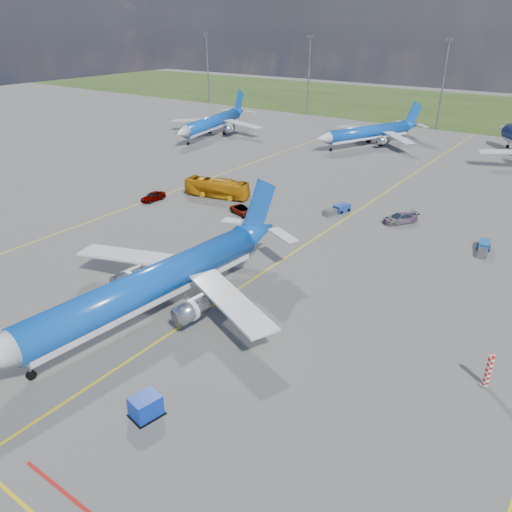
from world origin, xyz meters
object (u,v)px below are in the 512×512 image
Objects in this scene: uld_container at (146,406)px; service_car_a at (153,196)px; apron_bus at (217,188)px; main_airliner at (154,315)px; service_car_b at (243,210)px; baggage_tug_c at (338,210)px; bg_jet_nnw at (367,145)px; bg_jet_nw at (213,136)px; baggage_tug_w at (483,248)px; service_car_c at (400,218)px; warning_post at (489,370)px.

service_car_a is (-35.39, 34.83, -0.10)m from uld_container.
main_airliner is at bearing -162.68° from apron_bus.
baggage_tug_c is at bearing -32.60° from service_car_b.
apron_bus is at bearing -72.59° from bg_jet_nnw.
baggage_tug_c is at bearing -42.90° from bg_jet_nw.
baggage_tug_c is at bearing 28.73° from service_car_a.
baggage_tug_w is at bearing -35.93° from bg_jet_nw.
bg_jet_nw is 85.65m from main_airliner.
service_car_b is at bearing 128.16° from uld_container.
bg_jet_nnw is at bearing 23.23° from service_car_b.
service_car_b is (3.73, -53.86, 0.65)m from bg_jet_nnw.
service_car_c is at bearing -37.72° from bg_jet_nw.
service_car_c reaches higher than baggage_tug_w.
main_airliner is at bearing -57.70° from bg_jet_nnw.
apron_bus is at bearing 50.38° from service_car_a.
main_airliner is 7.51× the size of baggage_tug_c.
main_airliner is 42.11m from baggage_tug_w.
service_car_b reaches higher than baggage_tug_c.
bg_jet_nw reaches higher than apron_bus.
baggage_tug_w is (48.70, 10.54, -0.26)m from service_car_a.
service_car_a is at bearing -121.80° from service_car_c.
bg_jet_nw is 0.93× the size of main_airliner.
baggage_tug_c is (-28.10, 28.93, -0.98)m from warning_post.
warning_post is 26.97m from uld_container.
service_car_c is at bearing 25.06° from service_car_a.
bg_jet_nnw reaches higher than service_car_b.
warning_post is 53.69m from apron_bus.
baggage_tug_c is (1.50, 37.05, 0.52)m from main_airliner.
baggage_tug_c is (51.90, -32.20, 0.52)m from bg_jet_nw.
uld_container is at bearing -133.51° from service_car_b.
warning_post is 0.09× the size of bg_jet_nnw.
warning_post is 0.27× the size of apron_bus.
warning_post reaches higher than baggage_tug_w.
uld_container is at bearing -53.86° from service_car_c.
main_airliner reaches higher than baggage_tug_w.
service_car_a is at bearing -78.97° from bg_jet_nnw.
warning_post reaches higher than service_car_a.
baggage_tug_w is 0.93× the size of baggage_tug_c.
bg_jet_nw is 3.24× the size of apron_bus.
warning_post is 27.89m from baggage_tug_w.
bg_jet_nnw is 49.82m from service_car_c.
uld_container reaches higher than service_car_b.
uld_container reaches higher than service_car_c.
bg_jet_nw is at bearing 130.46° from main_airliner.
warning_post is 0.08× the size of bg_jet_nw.
bg_jet_nnw is 59.43m from baggage_tug_w.
bg_jet_nnw is 3.02× the size of apron_bus.
apron_bus is at bearing 124.11° from main_airliner.
baggage_tug_w is at bearing -58.54° from service_car_b.
main_airliner is 40.04m from service_car_c.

